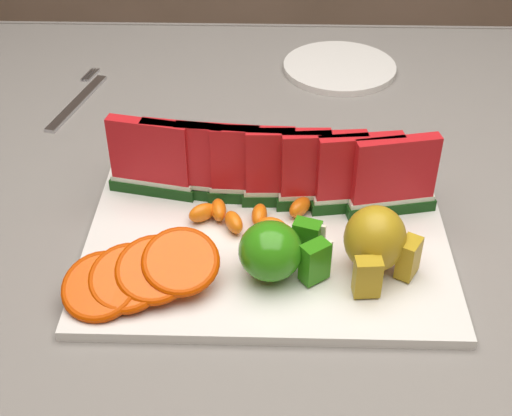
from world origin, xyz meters
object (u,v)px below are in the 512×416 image
at_px(apple_cluster, 278,251).
at_px(fork, 79,100).
at_px(platter, 267,240).
at_px(side_plate, 340,67).
at_px(pear_cluster, 377,242).

relative_size(apple_cluster, fork, 0.52).
height_order(platter, apple_cluster, apple_cluster).
bearing_deg(side_plate, platter, -104.16).
bearing_deg(apple_cluster, pear_cluster, 5.58).
distance_m(platter, fork, 0.43).
distance_m(apple_cluster, pear_cluster, 0.10).
bearing_deg(pear_cluster, fork, 136.66).
bearing_deg(fork, platter, -48.51).
distance_m(pear_cluster, side_plate, 0.49).
height_order(platter, fork, platter).
xyz_separation_m(side_plate, fork, (-0.40, -0.11, -0.00)).
xyz_separation_m(apple_cluster, fork, (-0.30, 0.39, -0.04)).
xyz_separation_m(apple_cluster, pear_cluster, (0.10, 0.01, 0.01)).
bearing_deg(fork, pear_cluster, -43.34).
bearing_deg(fork, side_plate, 15.84).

